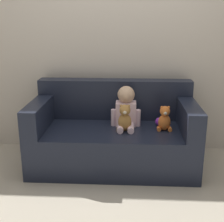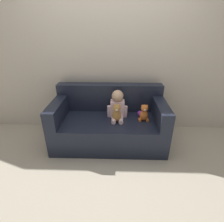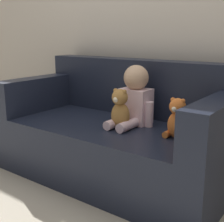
# 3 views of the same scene
# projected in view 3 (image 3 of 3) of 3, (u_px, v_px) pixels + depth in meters

# --- Properties ---
(ground_plane) EXTENTS (12.00, 12.00, 0.00)m
(ground_plane) POSITION_uv_depth(u_px,v_px,m) (114.00, 176.00, 2.30)
(ground_plane) COLOR #B7AD99
(couch) EXTENTS (1.63, 0.83, 0.83)m
(couch) POSITION_uv_depth(u_px,v_px,m) (118.00, 134.00, 2.27)
(couch) COLOR black
(couch) RESTS_ON ground_plane
(person_baby) EXTENTS (0.30, 0.36, 0.41)m
(person_baby) POSITION_uv_depth(u_px,v_px,m) (134.00, 99.00, 2.15)
(person_baby) COLOR silver
(person_baby) RESTS_ON couch
(teddy_bear_brown) EXTENTS (0.16, 0.12, 0.27)m
(teddy_bear_brown) POSITION_uv_depth(u_px,v_px,m) (120.00, 110.00, 2.04)
(teddy_bear_brown) COLOR #AD7A3D
(teddy_bear_brown) RESTS_ON couch
(plush_toy_side) EXTENTS (0.15, 0.11, 0.25)m
(plush_toy_side) POSITION_uv_depth(u_px,v_px,m) (177.00, 120.00, 1.85)
(plush_toy_side) COLOR orange
(plush_toy_side) RESTS_ON couch
(toy_ball) EXTENTS (0.08, 0.08, 0.08)m
(toy_ball) POSITION_uv_depth(u_px,v_px,m) (181.00, 125.00, 2.00)
(toy_ball) COLOR purple
(toy_ball) RESTS_ON couch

